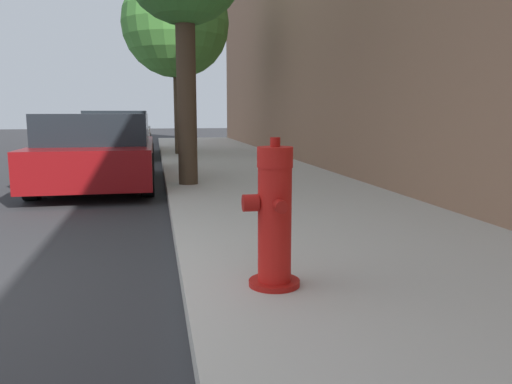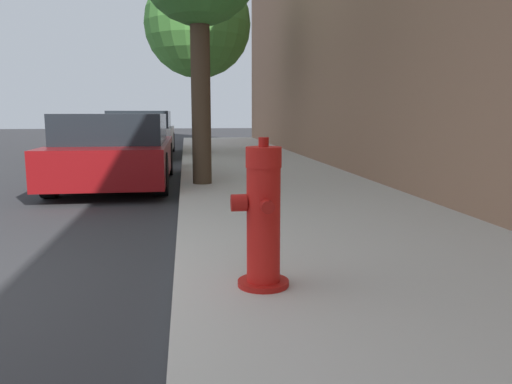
{
  "view_description": "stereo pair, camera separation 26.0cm",
  "coord_description": "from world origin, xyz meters",
  "px_view_note": "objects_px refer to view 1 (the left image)",
  "views": [
    {
      "loc": [
        1.79,
        -3.32,
        1.27
      ],
      "look_at": [
        2.65,
        0.92,
        0.58
      ],
      "focal_mm": 35.0,
      "sensor_mm": 36.0,
      "label": 1
    },
    {
      "loc": [
        2.04,
        -3.37,
        1.27
      ],
      "look_at": [
        2.65,
        0.92,
        0.58
      ],
      "focal_mm": 35.0,
      "sensor_mm": 36.0,
      "label": 2
    }
  ],
  "objects_px": {
    "fire_hydrant": "(274,219)",
    "parked_car_mid": "(118,134)",
    "parked_car_near": "(99,151)",
    "street_tree_far": "(176,24)"
  },
  "relations": [
    {
      "from": "parked_car_mid",
      "to": "street_tree_far",
      "type": "height_order",
      "value": "street_tree_far"
    },
    {
      "from": "fire_hydrant",
      "to": "street_tree_far",
      "type": "distance_m",
      "value": 11.46
    },
    {
      "from": "fire_hydrant",
      "to": "parked_car_mid",
      "type": "bearing_deg",
      "value": 98.28
    },
    {
      "from": "parked_car_near",
      "to": "street_tree_far",
      "type": "height_order",
      "value": "street_tree_far"
    },
    {
      "from": "parked_car_near",
      "to": "parked_car_mid",
      "type": "relative_size",
      "value": 0.97
    },
    {
      "from": "street_tree_far",
      "to": "parked_car_near",
      "type": "bearing_deg",
      "value": -107.61
    },
    {
      "from": "fire_hydrant",
      "to": "parked_car_near",
      "type": "xyz_separation_m",
      "value": [
        -1.7,
        5.98,
        0.02
      ]
    },
    {
      "from": "fire_hydrant",
      "to": "street_tree_far",
      "type": "relative_size",
      "value": 0.2
    },
    {
      "from": "parked_car_near",
      "to": "parked_car_mid",
      "type": "distance_m",
      "value": 6.39
    },
    {
      "from": "fire_hydrant",
      "to": "parked_car_mid",
      "type": "xyz_separation_m",
      "value": [
        -1.8,
        12.37,
        0.06
      ]
    }
  ]
}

